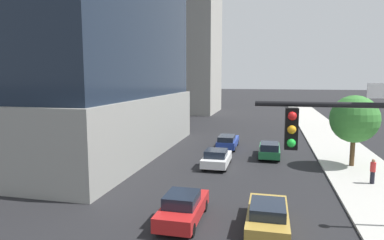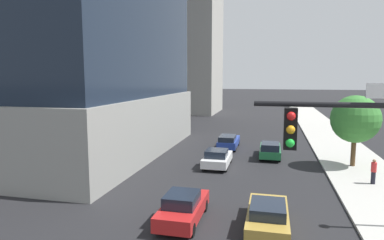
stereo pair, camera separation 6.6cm
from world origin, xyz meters
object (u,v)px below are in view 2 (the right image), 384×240
object	(u,v)px
construction_building	(182,17)
pedestrian_red_shirt	(374,171)
car_red	(183,207)
car_green	(270,150)
car_white	(217,158)
street_tree	(355,119)
car_blue	(228,141)
car_gold	(268,215)

from	to	relation	value
construction_building	pedestrian_red_shirt	xyz separation A→B (m)	(24.72, -43.03, -18.06)
construction_building	car_red	xyz separation A→B (m)	(13.97, -51.23, -18.32)
car_green	car_white	xyz separation A→B (m)	(-4.10, -4.03, -0.03)
car_red	pedestrian_red_shirt	xyz separation A→B (m)	(10.75, 8.20, 0.26)
pedestrian_red_shirt	car_red	bearing A→B (deg)	-142.65
street_tree	car_blue	distance (m)	11.94
construction_building	car_red	distance (m)	56.17
car_green	car_blue	size ratio (longest dim) A/B	1.00
street_tree	car_blue	size ratio (longest dim) A/B	1.21
car_red	car_gold	xyz separation A→B (m)	(4.10, 0.14, -0.05)
car_gold	car_green	bearing A→B (deg)	90.00
construction_building	car_red	world-z (taller)	construction_building
street_tree	car_white	bearing A→B (deg)	-167.92
car_white	car_blue	size ratio (longest dim) A/B	0.89
street_tree	pedestrian_red_shirt	distance (m)	5.42
construction_building	car_white	xyz separation A→B (m)	(13.97, -40.68, -18.34)
construction_building	car_white	bearing A→B (deg)	-71.05
car_blue	car_green	bearing A→B (deg)	-36.14
pedestrian_red_shirt	construction_building	bearing A→B (deg)	119.88
car_green	car_gold	xyz separation A→B (m)	(-0.00, -14.44, -0.06)
car_red	car_gold	distance (m)	4.10
car_gold	pedestrian_red_shirt	xyz separation A→B (m)	(6.65, 8.07, 0.32)
car_white	street_tree	bearing A→B (deg)	12.08
car_green	pedestrian_red_shirt	bearing A→B (deg)	-43.76
construction_building	car_green	xyz separation A→B (m)	(18.07, -36.65, -18.31)
construction_building	car_gold	world-z (taller)	construction_building
street_tree	car_gold	xyz separation A→B (m)	(-6.39, -12.66, -3.19)
street_tree	car_white	distance (m)	11.18
car_red	pedestrian_red_shirt	world-z (taller)	pedestrian_red_shirt
car_blue	car_gold	distance (m)	17.91
street_tree	car_red	xyz separation A→B (m)	(-10.49, -12.79, -3.14)
car_green	pedestrian_red_shirt	xyz separation A→B (m)	(6.65, -6.37, 0.25)
car_white	car_red	distance (m)	10.55
construction_building	car_blue	size ratio (longest dim) A/B	9.25
car_red	car_gold	size ratio (longest dim) A/B	0.96
construction_building	street_tree	size ratio (longest dim) A/B	7.66
pedestrian_red_shirt	street_tree	bearing A→B (deg)	93.29
car_green	pedestrian_red_shirt	world-z (taller)	pedestrian_red_shirt
construction_building	pedestrian_red_shirt	size ratio (longest dim) A/B	25.85
car_blue	street_tree	bearing A→B (deg)	-24.48
car_red	pedestrian_red_shirt	distance (m)	13.53
street_tree	pedestrian_red_shirt	size ratio (longest dim) A/B	3.38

